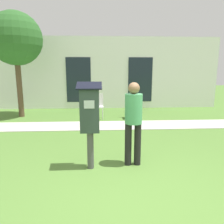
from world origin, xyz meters
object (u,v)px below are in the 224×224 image
(parking_meter, at_px, (90,115))
(outdoor_chair_middle, at_px, (133,104))
(outdoor_chair_left, at_px, (97,104))
(person_standing, at_px, (133,118))

(parking_meter, relative_size, outdoor_chair_middle, 1.77)
(parking_meter, height_order, outdoor_chair_middle, parking_meter)
(outdoor_chair_left, bearing_deg, person_standing, -66.60)
(parking_meter, relative_size, outdoor_chair_left, 1.77)
(parking_meter, xyz_separation_m, person_standing, (0.80, 0.11, -0.09))
(person_standing, xyz_separation_m, outdoor_chair_middle, (0.59, 3.97, -0.40))
(outdoor_chair_left, bearing_deg, parking_meter, -77.82)
(outdoor_chair_left, bearing_deg, outdoor_chair_middle, 10.22)
(parking_meter, xyz_separation_m, outdoor_chair_left, (0.09, 4.15, -0.49))
(outdoor_chair_left, height_order, outdoor_chair_middle, same)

